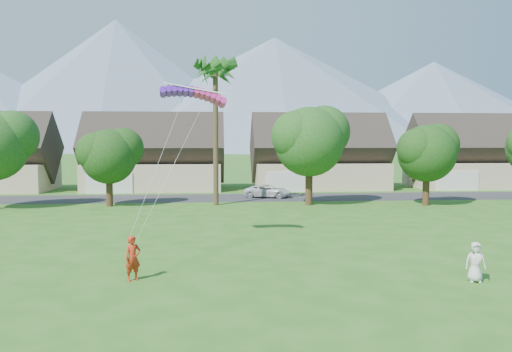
{
  "coord_description": "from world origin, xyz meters",
  "views": [
    {
      "loc": [
        -1.92,
        -14.35,
        5.51
      ],
      "look_at": [
        0.0,
        10.0,
        3.8
      ],
      "focal_mm": 35.0,
      "sensor_mm": 36.0,
      "label": 1
    }
  ],
  "objects": [
    {
      "name": "street",
      "position": [
        0.0,
        34.0,
        0.01
      ],
      "size": [
        90.0,
        7.0,
        0.01
      ],
      "primitive_type": "cube",
      "color": "#2D2D30",
      "rests_on": "ground"
    },
    {
      "name": "watcher",
      "position": [
        8.16,
        4.13,
        0.79
      ],
      "size": [
        0.86,
        0.65,
        1.58
      ],
      "primitive_type": "imported",
      "rotation": [
        0.0,
        0.0,
        -0.21
      ],
      "color": "silver",
      "rests_on": "ground"
    },
    {
      "name": "kite_flyer",
      "position": [
        -5.25,
        5.38,
        0.89
      ],
      "size": [
        0.78,
        0.72,
        1.79
      ],
      "primitive_type": "imported",
      "rotation": [
        0.0,
        0.0,
        0.6
      ],
      "color": "red",
      "rests_on": "ground"
    },
    {
      "name": "mountain_ridge",
      "position": [
        10.4,
        260.0,
        29.07
      ],
      "size": [
        540.0,
        240.0,
        70.0
      ],
      "color": "slate",
      "rests_on": "ground"
    },
    {
      "name": "ground",
      "position": [
        0.0,
        0.0,
        0.0
      ],
      "size": [
        500.0,
        500.0,
        0.0
      ],
      "primitive_type": "plane",
      "color": "#2D6019",
      "rests_on": "ground"
    },
    {
      "name": "houses_row",
      "position": [
        0.49,
        42.99,
        3.44
      ],
      "size": [
        72.75,
        8.19,
        8.86
      ],
      "color": "beige",
      "rests_on": "ground"
    },
    {
      "name": "fan_palm",
      "position": [
        -2.0,
        28.5,
        11.8
      ],
      "size": [
        3.0,
        3.0,
        13.8
      ],
      "color": "#4C3D26",
      "rests_on": "ground"
    },
    {
      "name": "tree_row",
      "position": [
        -1.14,
        27.92,
        4.89
      ],
      "size": [
        62.27,
        6.67,
        8.45
      ],
      "color": "#47301C",
      "rests_on": "ground"
    },
    {
      "name": "parked_car",
      "position": [
        3.04,
        34.0,
        0.63
      ],
      "size": [
        4.91,
        3.21,
        1.26
      ],
      "primitive_type": "imported",
      "rotation": [
        0.0,
        0.0,
        1.3
      ],
      "color": "silver",
      "rests_on": "ground"
    },
    {
      "name": "parafoil_kite",
      "position": [
        -3.1,
        12.25,
        8.08
      ],
      "size": [
        3.47,
        1.1,
        0.5
      ],
      "rotation": [
        0.0,
        0.0,
        0.06
      ],
      "color": "#661CD5",
      "rests_on": "ground"
    }
  ]
}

